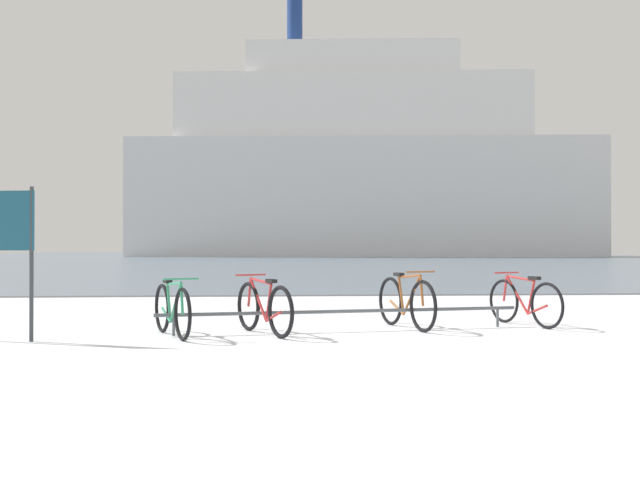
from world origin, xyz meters
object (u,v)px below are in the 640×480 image
bicycle_3 (524,302)px  bicycle_0 (172,309)px  info_sign (13,237)px  ferry_ship (360,169)px  bicycle_1 (264,308)px  bicycle_2 (406,302)px

bicycle_3 → bicycle_0: bearing=-169.5°
info_sign → ferry_ship: 68.53m
bicycle_1 → bicycle_2: bicycle_2 is taller
bicycle_2 → bicycle_1: bearing=-164.9°
bicycle_3 → info_sign: bearing=-169.5°
bicycle_2 → bicycle_3: bicycle_2 is taller
bicycle_2 → info_sign: info_sign is taller
bicycle_0 → ferry_ship: (10.58, 66.54, 9.02)m
info_sign → bicycle_2: bearing=11.5°
bicycle_0 → bicycle_1: bicycle_1 is taller
bicycle_0 → bicycle_1: bearing=6.8°
bicycle_1 → bicycle_3: size_ratio=1.00×
bicycle_1 → bicycle_3: 3.97m
bicycle_1 → bicycle_2: 2.12m
bicycle_3 → ferry_ship: size_ratio=0.03×
bicycle_2 → info_sign: bearing=-168.5°
bicycle_0 → bicycle_2: bearing=12.1°
bicycle_0 → ferry_ship: ferry_ship is taller
bicycle_2 → bicycle_3: size_ratio=1.07×
bicycle_1 → info_sign: bearing=-170.9°
bicycle_2 → info_sign: 5.37m
bicycle_1 → bicycle_2: (2.05, 0.55, 0.02)m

